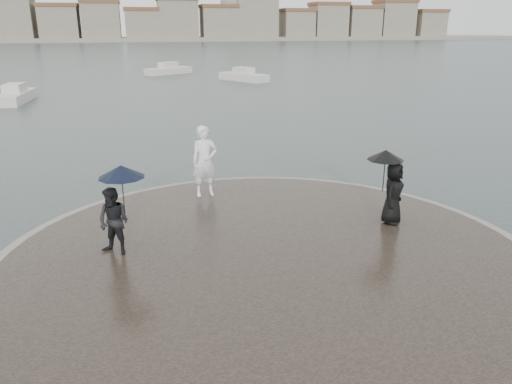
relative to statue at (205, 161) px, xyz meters
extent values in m
plane|color=#2B3835|center=(0.83, -8.00, -1.43)|extent=(400.00, 400.00, 0.00)
cylinder|color=gray|center=(0.83, -4.50, -1.27)|extent=(12.50, 12.50, 0.32)
cylinder|color=#2D261E|center=(0.83, -4.50, -1.25)|extent=(11.90, 11.90, 0.36)
imported|color=white|center=(0.00, 0.00, 0.00)|extent=(0.83, 0.60, 2.14)
imported|color=black|center=(-2.52, -3.59, -0.29)|extent=(0.95, 0.91, 1.56)
cylinder|color=black|center=(-2.27, -3.49, 0.28)|extent=(0.02, 0.02, 0.90)
cone|color=black|center=(-2.27, -3.49, 0.83)|extent=(1.04, 1.04, 0.28)
imported|color=black|center=(4.45, -3.30, -0.25)|extent=(0.92, 0.93, 1.63)
cylinder|color=black|center=(4.20, -3.20, 0.23)|extent=(0.02, 0.02, 0.90)
cone|color=black|center=(4.20, -3.20, 0.75)|extent=(0.94, 0.94, 0.26)
cube|color=gray|center=(0.83, 155.00, -0.83)|extent=(260.00, 20.00, 1.20)
cube|color=gray|center=(-36.17, 152.00, 4.57)|extent=(12.00, 10.00, 12.00)
cube|color=gray|center=(-23.17, 152.00, 3.57)|extent=(11.00, 10.00, 10.00)
cube|color=brown|center=(-23.17, 152.00, 9.07)|extent=(11.60, 10.60, 1.00)
cube|color=gray|center=(-11.17, 152.00, 4.07)|extent=(11.00, 10.00, 11.00)
cube|color=brown|center=(-11.17, 152.00, 10.07)|extent=(11.60, 10.60, 1.00)
cube|color=gray|center=(0.83, 152.00, 3.07)|extent=(10.00, 10.00, 9.00)
cube|color=brown|center=(0.83, 152.00, 8.07)|extent=(10.60, 10.60, 1.00)
cube|color=gray|center=(11.83, 152.00, 4.57)|extent=(12.00, 10.00, 12.00)
cube|color=gray|center=(24.83, 152.00, 3.57)|extent=(11.00, 10.00, 10.00)
cube|color=brown|center=(24.83, 152.00, 9.07)|extent=(11.60, 10.60, 1.00)
cube|color=gray|center=(36.83, 152.00, 5.07)|extent=(13.00, 10.00, 13.00)
cube|color=gray|center=(50.83, 152.00, 3.07)|extent=(10.00, 10.00, 9.00)
cube|color=brown|center=(50.83, 152.00, 8.07)|extent=(10.60, 10.60, 1.00)
cube|color=gray|center=(61.83, 152.00, 4.07)|extent=(11.00, 10.00, 11.00)
cube|color=brown|center=(61.83, 152.00, 10.07)|extent=(11.60, 10.60, 1.00)
cube|color=gray|center=(73.83, 152.00, 3.57)|extent=(11.00, 10.00, 10.00)
cube|color=brown|center=(73.83, 152.00, 9.07)|extent=(11.60, 10.60, 1.00)
cube|color=gray|center=(85.83, 152.00, 4.57)|extent=(12.00, 10.00, 12.00)
cube|color=brown|center=(85.83, 152.00, 11.07)|extent=(12.60, 10.60, 1.00)
cube|color=gray|center=(98.83, 152.00, 3.07)|extent=(10.00, 10.00, 9.00)
cube|color=brown|center=(98.83, 152.00, 8.07)|extent=(10.60, 10.60, 1.00)
sphere|color=gray|center=(30.83, 154.00, 10.57)|extent=(10.00, 10.00, 10.00)
cube|color=beige|center=(8.37, 34.40, -1.18)|extent=(4.38, 5.46, 0.90)
cube|color=beige|center=(8.37, 34.40, -0.58)|extent=(2.11, 2.33, 0.90)
cube|color=beige|center=(-10.35, 24.44, -1.18)|extent=(1.95, 5.59, 0.90)
cube|color=beige|center=(-10.35, 24.44, -0.58)|extent=(1.33, 2.07, 0.90)
cube|color=beige|center=(1.64, 42.93, -1.18)|extent=(5.41, 4.49, 0.90)
cube|color=beige|center=(1.64, 42.93, -0.58)|extent=(2.33, 2.14, 0.90)
camera|label=1|loc=(-1.78, -14.37, 3.90)|focal=35.00mm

